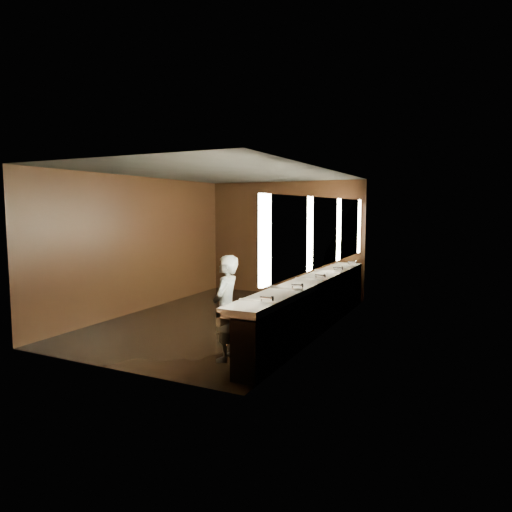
# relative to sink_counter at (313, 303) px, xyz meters

# --- Properties ---
(floor) EXTENTS (6.00, 6.00, 0.00)m
(floor) POSITION_rel_sink_counter_xyz_m (-1.79, 0.00, -0.50)
(floor) COLOR black
(floor) RESTS_ON ground
(ceiling) EXTENTS (4.00, 6.00, 0.02)m
(ceiling) POSITION_rel_sink_counter_xyz_m (-1.79, 0.00, 2.30)
(ceiling) COLOR #2D2D2B
(ceiling) RESTS_ON wall_back
(wall_back) EXTENTS (4.00, 0.02, 2.80)m
(wall_back) POSITION_rel_sink_counter_xyz_m (-1.79, 3.00, 0.90)
(wall_back) COLOR black
(wall_back) RESTS_ON floor
(wall_front) EXTENTS (4.00, 0.02, 2.80)m
(wall_front) POSITION_rel_sink_counter_xyz_m (-1.79, -3.00, 0.90)
(wall_front) COLOR black
(wall_front) RESTS_ON floor
(wall_left) EXTENTS (0.02, 6.00, 2.80)m
(wall_left) POSITION_rel_sink_counter_xyz_m (-3.79, 0.00, 0.90)
(wall_left) COLOR black
(wall_left) RESTS_ON floor
(wall_right) EXTENTS (0.02, 6.00, 2.80)m
(wall_right) POSITION_rel_sink_counter_xyz_m (0.21, 0.00, 0.90)
(wall_right) COLOR black
(wall_right) RESTS_ON floor
(sink_counter) EXTENTS (0.55, 5.40, 1.01)m
(sink_counter) POSITION_rel_sink_counter_xyz_m (0.00, 0.00, 0.00)
(sink_counter) COLOR black
(sink_counter) RESTS_ON floor
(mirror_band) EXTENTS (0.06, 5.03, 1.15)m
(mirror_band) POSITION_rel_sink_counter_xyz_m (0.19, -0.00, 1.25)
(mirror_band) COLOR white
(mirror_band) RESTS_ON wall_right
(person) EXTENTS (0.42, 0.58, 1.49)m
(person) POSITION_rel_sink_counter_xyz_m (-0.61, -1.99, 0.25)
(person) COLOR #8BAAD0
(person) RESTS_ON floor
(trash_bin) EXTENTS (0.45, 0.45, 0.60)m
(trash_bin) POSITION_rel_sink_counter_xyz_m (-0.22, -0.30, -0.20)
(trash_bin) COLOR black
(trash_bin) RESTS_ON floor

